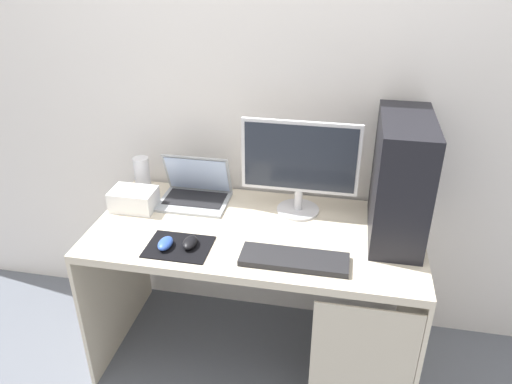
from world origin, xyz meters
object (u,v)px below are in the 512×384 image
object	(u,v)px
monitor	(300,165)
laptop	(195,192)
pc_tower	(400,179)
mouse_left	(190,243)
speaker	(142,175)
keyboard	(294,259)
projector	(134,199)
mouse_right	(165,243)

from	to	relation	value
monitor	laptop	world-z (taller)	monitor
pc_tower	mouse_left	bearing A→B (deg)	-161.46
speaker	laptop	bearing A→B (deg)	-6.59
pc_tower	laptop	size ratio (longest dim) A/B	1.59
laptop	keyboard	xyz separation A→B (m)	(0.52, -0.40, -0.03)
laptop	keyboard	bearing A→B (deg)	-37.72
pc_tower	projector	world-z (taller)	pc_tower
monitor	keyboard	size ratio (longest dim) A/B	1.22
monitor	projector	xyz separation A→B (m)	(-0.74, -0.11, -0.19)
laptop	keyboard	size ratio (longest dim) A/B	0.76
pc_tower	keyboard	bearing A→B (deg)	-142.76
pc_tower	monitor	world-z (taller)	pc_tower
pc_tower	keyboard	xyz separation A→B (m)	(-0.38, -0.29, -0.24)
keyboard	mouse_right	xyz separation A→B (m)	(-0.52, -0.01, 0.01)
speaker	projector	bearing A→B (deg)	-82.87
projector	mouse_left	bearing A→B (deg)	-36.18
pc_tower	laptop	world-z (taller)	pc_tower
keyboard	mouse_right	size ratio (longest dim) A/B	4.38
laptop	speaker	xyz separation A→B (m)	(-0.27, 0.03, 0.05)
laptop	mouse_left	size ratio (longest dim) A/B	3.32
monitor	mouse_left	size ratio (longest dim) A/B	5.34
pc_tower	speaker	size ratio (longest dim) A/B	2.79
mouse_right	laptop	bearing A→B (deg)	90.06
mouse_right	keyboard	bearing A→B (deg)	0.55
speaker	keyboard	world-z (taller)	speaker
monitor	pc_tower	bearing A→B (deg)	-12.89
projector	laptop	bearing A→B (deg)	26.82
keyboard	mouse_left	size ratio (longest dim) A/B	4.38
monitor	mouse_left	world-z (taller)	monitor
keyboard	mouse_right	bearing A→B (deg)	-179.45
pc_tower	projector	distance (m)	1.18
laptop	speaker	world-z (taller)	laptop
keyboard	mouse_left	bearing A→B (deg)	177.32
pc_tower	speaker	xyz separation A→B (m)	(-1.18, 0.14, -0.16)
speaker	keyboard	xyz separation A→B (m)	(0.80, -0.44, -0.08)
mouse_left	mouse_right	world-z (taller)	same
pc_tower	projector	xyz separation A→B (m)	(-1.16, -0.02, -0.21)
laptop	mouse_left	xyz separation A→B (m)	(0.10, -0.38, -0.02)
mouse_right	speaker	bearing A→B (deg)	121.92
keyboard	speaker	bearing A→B (deg)	151.32
monitor	keyboard	xyz separation A→B (m)	(0.03, -0.39, -0.22)
pc_tower	laptop	distance (m)	0.94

